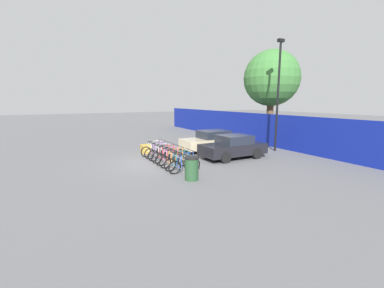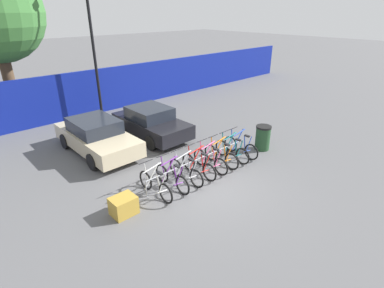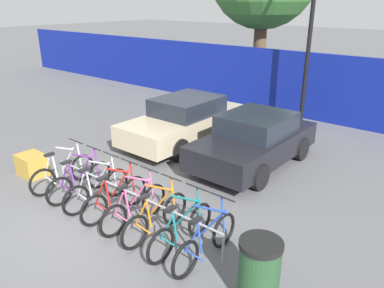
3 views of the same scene
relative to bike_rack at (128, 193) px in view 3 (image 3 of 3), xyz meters
name	(u,v)px [view 3 (image 3 of 3)]	position (x,y,z in m)	size (l,w,h in m)	color
ground_plane	(88,220)	(-0.50, -0.68, -0.50)	(120.00, 120.00, 0.00)	#59595B
hoarding_wall	(297,85)	(-0.50, 8.82, 0.72)	(36.00, 0.16, 2.43)	navy
bike_rack	(128,193)	(0.00, 0.00, 0.00)	(4.77, 0.04, 0.57)	gray
bicycle_white	(63,173)	(-2.11, -0.15, -0.12)	(0.68, 1.71, 1.05)	black
bicycle_purple	(80,181)	(-1.44, -0.15, -0.12)	(0.68, 1.71, 1.05)	black
bicycle_silver	(97,189)	(-0.83, -0.15, -0.12)	(0.68, 1.71, 1.05)	black
bicycle_red	(115,198)	(-0.23, -0.15, -0.12)	(0.68, 1.71, 1.05)	black
bicycle_pink	(135,207)	(0.35, -0.15, -0.12)	(0.68, 1.71, 1.05)	black
bicycle_orange	(156,218)	(0.94, -0.15, -0.12)	(0.68, 1.71, 1.05)	black
bicycle_teal	(181,230)	(1.57, -0.15, -0.12)	(0.68, 1.71, 1.05)	black
bicycle_blue	(206,242)	(2.11, -0.15, -0.12)	(0.68, 1.71, 1.05)	black
car_beige	(186,120)	(-1.92, 4.07, 0.19)	(1.91, 4.34, 1.40)	#C1B28E
car_black	(254,140)	(0.64, 3.87, 0.19)	(1.91, 3.95, 1.40)	black
lamp_post	(313,4)	(0.21, 7.83, 3.54)	(0.24, 0.44, 7.36)	black
trash_bin	(259,272)	(3.25, -0.39, 0.02)	(0.63, 0.63, 1.03)	#234728
cargo_crate	(32,165)	(-3.33, -0.27, -0.22)	(0.70, 0.56, 0.55)	#B28C33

